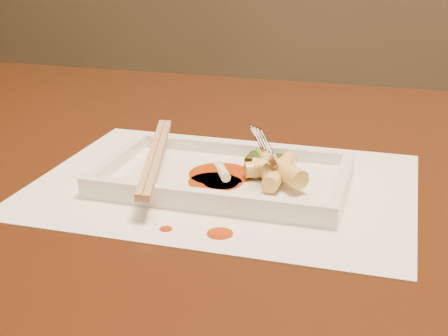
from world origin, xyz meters
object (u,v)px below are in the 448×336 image
(placemat, at_px, (224,184))
(fork, at_px, (294,111))
(chopstick_a, at_px, (152,154))
(plate_base, at_px, (224,180))
(table, at_px, (198,237))

(placemat, distance_m, fork, 0.11)
(placemat, xyz_separation_m, chopstick_a, (-0.08, 0.00, 0.03))
(plate_base, height_order, fork, fork)
(fork, bearing_deg, plate_base, -165.58)
(table, bearing_deg, fork, -20.17)
(placemat, relative_size, plate_base, 1.54)
(chopstick_a, bearing_deg, plate_base, 0.00)
(placemat, height_order, chopstick_a, chopstick_a)
(placemat, bearing_deg, fork, 14.42)
(table, relative_size, plate_base, 5.38)
(placemat, distance_m, plate_base, 0.00)
(plate_base, bearing_deg, fork, 14.42)
(fork, bearing_deg, placemat, -165.58)
(table, xyz_separation_m, plate_base, (0.05, -0.06, 0.11))
(table, relative_size, placemat, 3.50)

